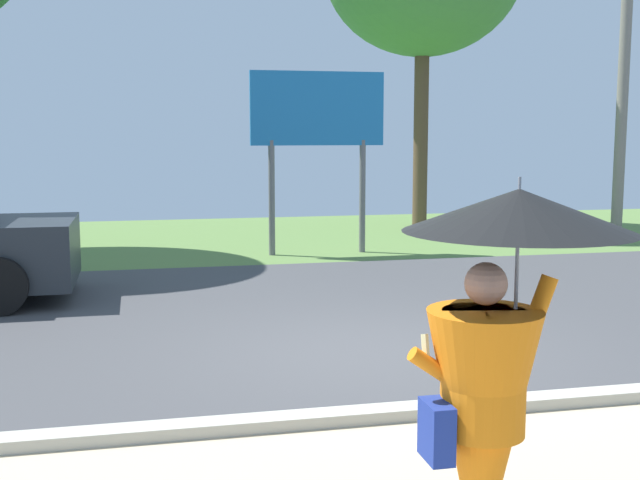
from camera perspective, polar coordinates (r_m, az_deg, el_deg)
The scene contains 4 objects.
ground_plane at distance 11.62m, azimuth -0.40°, elevation -4.33°, with size 40.00×22.00×0.20m.
monk_pedestrian at distance 4.32m, azimuth 12.07°, elevation -8.36°, with size 1.19×1.19×2.13m.
utility_pole at distance 18.88m, azimuth 20.60°, elevation 11.41°, with size 1.80×0.24×7.17m.
roadside_billboard at distance 15.66m, azimuth -0.17°, elevation 8.31°, with size 2.60×0.12×3.50m.
Camera 1 is at (-2.43, -8.16, 2.35)m, focal length 45.50 mm.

